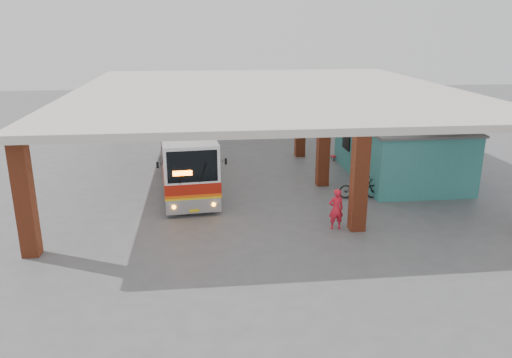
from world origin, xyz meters
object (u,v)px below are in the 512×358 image
object	(u,v)px
red_chair	(337,154)
coach_bus	(185,150)
pedestrian	(336,209)
motorcycle	(359,188)

from	to	relation	value
red_chair	coach_bus	bearing A→B (deg)	-166.28
coach_bus	pedestrian	xyz separation A→B (m)	(6.29, -7.55, -0.81)
coach_bus	red_chair	xyz separation A→B (m)	(9.23, 3.05, -1.28)
pedestrian	motorcycle	bearing A→B (deg)	-124.81
motorcycle	pedestrian	size ratio (longest dim) A/B	1.16
coach_bus	pedestrian	bearing A→B (deg)	-55.19
motorcycle	red_chair	distance (m)	7.09
coach_bus	pedestrian	size ratio (longest dim) A/B	6.81
pedestrian	red_chair	world-z (taller)	pedestrian
pedestrian	coach_bus	bearing A→B (deg)	-54.14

